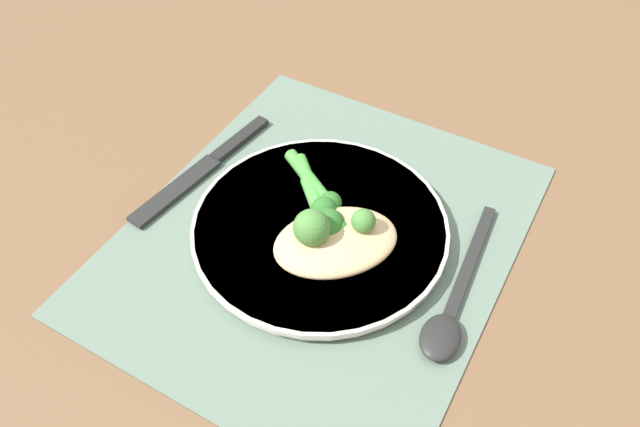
{
  "coord_description": "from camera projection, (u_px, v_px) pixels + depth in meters",
  "views": [
    {
      "loc": [
        -0.34,
        -0.2,
        0.47
      ],
      "look_at": [
        0.0,
        0.0,
        0.03
      ],
      "focal_mm": 35.0,
      "sensor_mm": 36.0,
      "label": 1
    }
  ],
  "objects": [
    {
      "name": "spoon",
      "position": [
        449.0,
        315.0,
        0.54
      ],
      "size": [
        0.19,
        0.04,
        0.01
      ],
      "rotation": [
        0.0,
        0.0,
        1.65
      ],
      "color": "black",
      "rests_on": "placemat"
    },
    {
      "name": "broccoli_stalk_right",
      "position": [
        321.0,
        197.0,
        0.61
      ],
      "size": [
        0.08,
        0.09,
        0.03
      ],
      "rotation": [
        0.0,
        0.0,
        8.88
      ],
      "color": "green",
      "rests_on": "plate"
    },
    {
      "name": "ground_plane",
      "position": [
        320.0,
        236.0,
        0.61
      ],
      "size": [
        3.0,
        3.0,
        0.0
      ],
      "primitive_type": "plane",
      "color": "brown"
    },
    {
      "name": "placemat",
      "position": [
        320.0,
        235.0,
        0.61
      ],
      "size": [
        0.41,
        0.35,
        0.0
      ],
      "color": "slate",
      "rests_on": "ground_plane"
    },
    {
      "name": "chicken_fillet",
      "position": [
        336.0,
        242.0,
        0.57
      ],
      "size": [
        0.14,
        0.14,
        0.02
      ],
      "rotation": [
        0.0,
        0.0,
        5.53
      ],
      "color": "tan",
      "rests_on": "plate"
    },
    {
      "name": "plate",
      "position": [
        320.0,
        228.0,
        0.6
      ],
      "size": [
        0.25,
        0.25,
        0.01
      ],
      "color": "silver",
      "rests_on": "placemat"
    },
    {
      "name": "pesto_dollop_primary",
      "position": [
        312.0,
        227.0,
        0.55
      ],
      "size": [
        0.03,
        0.03,
        0.03
      ],
      "color": "#477F38",
      "rests_on": "chicken_fillet"
    },
    {
      "name": "broccoli_stalk_left",
      "position": [
        326.0,
        228.0,
        0.58
      ],
      "size": [
        0.08,
        0.08,
        0.03
      ],
      "rotation": [
        0.0,
        0.0,
        8.64
      ],
      "color": "green",
      "rests_on": "plate"
    },
    {
      "name": "knife",
      "position": [
        206.0,
        166.0,
        0.67
      ],
      "size": [
        0.2,
        0.04,
        0.01
      ],
      "rotation": [
        0.0,
        0.0,
        1.45
      ],
      "color": "black",
      "rests_on": "placemat"
    },
    {
      "name": "broccoli_stalk_front",
      "position": [
        325.0,
        220.0,
        0.58
      ],
      "size": [
        0.1,
        0.1,
        0.03
      ],
      "rotation": [
        0.0,
        0.0,
        8.65
      ],
      "color": "green",
      "rests_on": "plate"
    },
    {
      "name": "pesto_dollop_secondary",
      "position": [
        364.0,
        220.0,
        0.56
      ],
      "size": [
        0.02,
        0.02,
        0.02
      ],
      "color": "#477F38",
      "rests_on": "chicken_fillet"
    }
  ]
}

